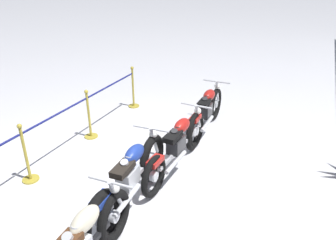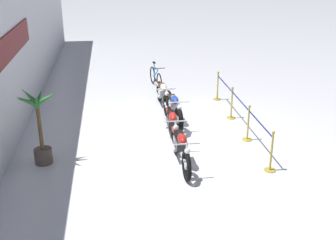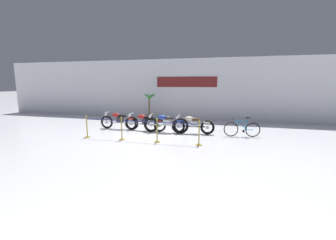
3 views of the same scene
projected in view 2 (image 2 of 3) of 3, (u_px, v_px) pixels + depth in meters
The scene contains 12 objects.
ground_plane at pixel (193, 130), 12.60m from camera, with size 120.00×120.00×0.00m, color silver.
back_wall at pixel (5, 68), 11.17m from camera, with size 28.00×0.29×4.20m.
motorcycle_red_0 at pixel (181, 148), 10.38m from camera, with size 2.27×0.62×0.95m.
motorcycle_red_1 at pixel (172, 125), 11.78m from camera, with size 2.38×0.62×0.92m.
motorcycle_blue_2 at pixel (174, 108), 12.94m from camera, with size 2.37×0.62×0.97m.
motorcycle_cream_3 at pixel (163, 95), 14.19m from camera, with size 2.20×0.62×0.93m.
bicycle at pixel (156, 78), 16.42m from camera, with size 1.70×0.48×0.95m.
potted_palm_left_of_row at pixel (39, 124), 10.27m from camera, with size 0.96×0.97×1.98m.
stanchion_far_left at pixel (252, 122), 11.44m from camera, with size 5.41×0.28×1.05m.
stanchion_mid_left at pixel (248, 128), 11.81m from camera, with size 0.28×0.28×1.05m.
stanchion_mid_right at pixel (231, 108), 13.35m from camera, with size 0.28×0.28×1.05m.
stanchion_far_right at pixel (218, 90), 15.02m from camera, with size 0.28×0.28×1.05m.
Camera 2 is at (-11.36, 2.29, 5.00)m, focal length 45.00 mm.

